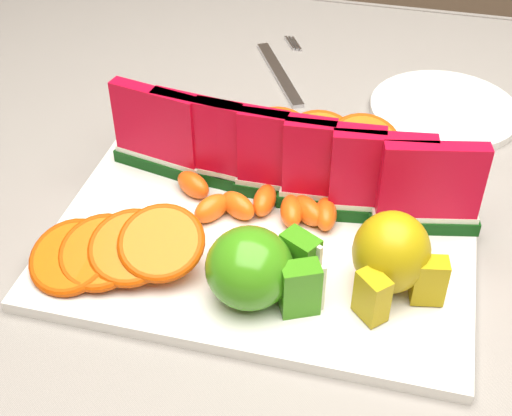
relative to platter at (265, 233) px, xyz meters
name	(u,v)px	position (x,y,z in m)	size (l,w,h in m)	color
table	(347,285)	(0.08, 0.06, -0.11)	(1.40, 0.90, 0.75)	#513821
tablecloth	(351,244)	(0.08, 0.06, -0.05)	(1.53, 1.03, 0.20)	gray
platter	(265,233)	(0.00, 0.00, 0.00)	(0.40, 0.30, 0.01)	silver
apple_cluster	(258,269)	(0.01, -0.09, 0.04)	(0.10, 0.09, 0.07)	#287D1B
pear_cluster	(392,256)	(0.12, -0.05, 0.04)	(0.09, 0.10, 0.08)	#B18321
side_plate	(444,110)	(0.16, 0.27, 0.00)	(0.21, 0.21, 0.01)	silver
fork	(281,70)	(-0.06, 0.33, 0.00)	(0.10, 0.19, 0.00)	silver
watermelon_row	(286,161)	(0.01, 0.05, 0.05)	(0.39, 0.07, 0.10)	#0D3908
orange_fan_front	(116,250)	(-0.12, -0.08, 0.03)	(0.17, 0.11, 0.05)	#D3520A
orange_fan_back	(277,134)	(-0.02, 0.13, 0.03)	(0.28, 0.10, 0.04)	#D3520A
tangerine_segments	(261,205)	(-0.01, 0.02, 0.02)	(0.18, 0.07, 0.03)	orange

